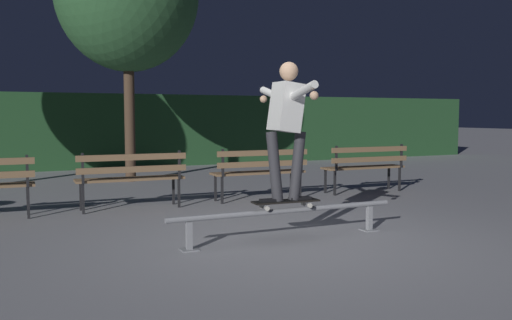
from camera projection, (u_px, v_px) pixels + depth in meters
ground_plane at (290, 241)px, 6.14m from camera, size 90.00×90.00×0.00m
hedge_backdrop at (116, 131)px, 14.98m from camera, size 24.00×1.20×1.98m
grind_rail at (286, 215)px, 6.19m from camera, size 2.82×0.18×0.36m
skateboard at (286, 202)px, 6.17m from camera, size 0.79×0.25×0.09m
skateboarder at (286, 119)px, 6.10m from camera, size 0.62×1.41×1.56m
park_bench_left_center at (131, 174)px, 8.11m from camera, size 1.61×0.46×0.88m
park_bench_right_center at (260, 168)px, 9.02m from camera, size 1.61×0.46×0.88m
park_bench_rightmost at (366, 163)px, 9.93m from camera, size 1.61×0.46×0.88m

